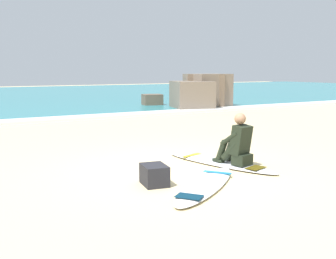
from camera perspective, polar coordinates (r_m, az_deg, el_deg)
ground_plane at (r=7.28m, az=1.79°, el=-5.77°), size 80.00×80.00×0.00m
sea at (r=28.22m, az=-22.37°, el=4.31°), size 80.00×28.00×0.10m
breaking_foam at (r=14.80m, az=-15.19°, el=1.44°), size 80.00×0.90×0.11m
surfboard_main at (r=7.78m, az=7.29°, el=-4.65°), size 1.18×2.57×0.08m
surfer_seated at (r=7.48m, az=9.77°, el=-2.10°), size 0.48×0.75×0.95m
surfboard_spare_near at (r=6.29m, az=5.35°, el=-7.78°), size 2.18×1.84×0.08m
rock_outcrop_distant at (r=18.91m, az=4.81°, el=5.19°), size 3.74×3.72×1.59m
beach_bag at (r=6.34m, az=-1.95°, el=-6.45°), size 0.44×0.53×0.32m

